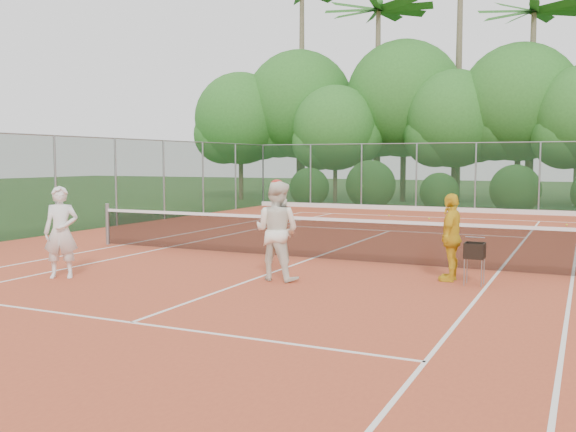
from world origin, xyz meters
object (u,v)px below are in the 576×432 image
at_px(player_white, 61,232).
at_px(player_center_grp, 277,231).
at_px(ball_hopper, 475,252).
at_px(player_yellow, 451,237).

xyz_separation_m(player_white, player_center_grp, (3.84, 1.55, 0.06)).
bearing_deg(player_white, player_center_grp, -8.01).
bearing_deg(player_center_grp, ball_hopper, 17.14).
distance_m(player_white, player_yellow, 7.40).
bearing_deg(player_center_grp, player_white, -157.97).
height_order(player_yellow, ball_hopper, player_yellow).
distance_m(player_white, player_center_grp, 4.14).
bearing_deg(player_yellow, ball_hopper, 63.80).
height_order(player_white, player_center_grp, player_center_grp).
relative_size(player_center_grp, player_yellow, 1.16).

